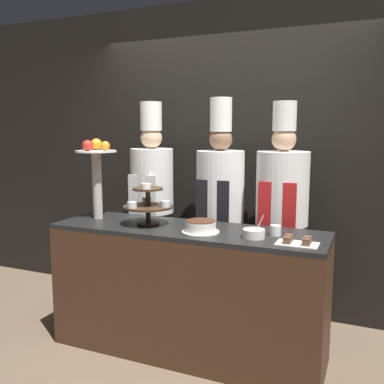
# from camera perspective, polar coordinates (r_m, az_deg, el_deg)

# --- Properties ---
(ground_plane) EXTENTS (14.00, 14.00, 0.00)m
(ground_plane) POSITION_cam_1_polar(r_m,az_deg,el_deg) (3.23, -2.99, -22.66)
(ground_plane) COLOR brown
(wall_back) EXTENTS (10.00, 0.06, 2.80)m
(wall_back) POSITION_cam_1_polar(r_m,az_deg,el_deg) (3.95, 5.01, 4.54)
(wall_back) COLOR black
(wall_back) RESTS_ON ground_plane
(buffet_counter) EXTENTS (2.01, 0.59, 0.95)m
(buffet_counter) POSITION_cam_1_polar(r_m,az_deg,el_deg) (3.26, -0.71, -13.00)
(buffet_counter) COLOR #422819
(buffet_counter) RESTS_ON ground_plane
(tiered_stand) EXTENTS (0.37, 0.37, 0.32)m
(tiered_stand) POSITION_cam_1_polar(r_m,az_deg,el_deg) (3.20, -5.89, -1.57)
(tiered_stand) COLOR #3D2819
(tiered_stand) RESTS_ON buffet_counter
(fruit_pedestal) EXTENTS (0.32, 0.32, 0.64)m
(fruit_pedestal) POSITION_cam_1_polar(r_m,az_deg,el_deg) (3.46, -12.63, 3.37)
(fruit_pedestal) COLOR #B2ADA8
(fruit_pedestal) RESTS_ON buffet_counter
(cake_round) EXTENTS (0.26, 0.26, 0.08)m
(cake_round) POSITION_cam_1_polar(r_m,az_deg,el_deg) (2.97, 1.16, -4.64)
(cake_round) COLOR white
(cake_round) RESTS_ON buffet_counter
(cup_white) EXTENTS (0.07, 0.07, 0.07)m
(cup_white) POSITION_cam_1_polar(r_m,az_deg,el_deg) (2.94, 11.08, -5.05)
(cup_white) COLOR white
(cup_white) RESTS_ON buffet_counter
(cake_square_tray) EXTENTS (0.26, 0.16, 0.05)m
(cake_square_tray) POSITION_cam_1_polar(r_m,az_deg,el_deg) (2.75, 13.87, -6.44)
(cake_square_tray) COLOR white
(cake_square_tray) RESTS_ON buffet_counter
(serving_bowl_near) EXTENTS (0.14, 0.14, 0.16)m
(serving_bowl_near) POSITION_cam_1_polar(r_m,az_deg,el_deg) (2.86, 8.24, -5.49)
(serving_bowl_near) COLOR white
(serving_bowl_near) RESTS_ON buffet_counter
(chef_left) EXTENTS (0.38, 0.38, 1.90)m
(chef_left) POSITION_cam_1_polar(r_m,az_deg,el_deg) (3.87, -5.34, -0.89)
(chef_left) COLOR #28282D
(chef_left) RESTS_ON ground_plane
(chef_center_left) EXTENTS (0.40, 0.40, 1.92)m
(chef_center_left) POSITION_cam_1_polar(r_m,az_deg,el_deg) (3.61, 3.76, -1.74)
(chef_center_left) COLOR #28282D
(chef_center_left) RESTS_ON ground_plane
(chef_center_right) EXTENTS (0.41, 0.41, 1.88)m
(chef_center_right) POSITION_cam_1_polar(r_m,az_deg,el_deg) (3.48, 11.87, -2.41)
(chef_center_right) COLOR black
(chef_center_right) RESTS_ON ground_plane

